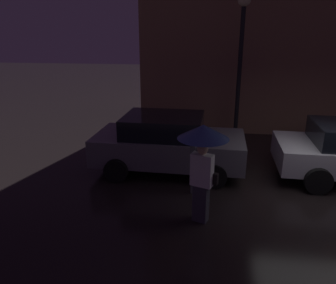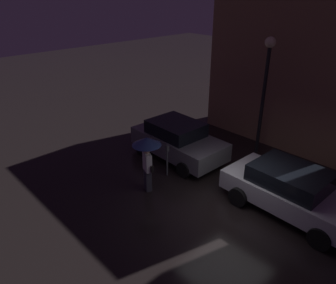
# 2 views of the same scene
# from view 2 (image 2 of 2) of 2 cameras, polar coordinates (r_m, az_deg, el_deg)

# --- Properties ---
(ground_plane) EXTENTS (60.00, 60.00, 0.00)m
(ground_plane) POSITION_cam_2_polar(r_m,az_deg,el_deg) (10.61, 10.77, -11.77)
(ground_plane) COLOR black
(building_facade_left) EXTENTS (7.38, 3.00, 7.63)m
(building_facade_left) POSITION_cam_2_polar(r_m,az_deg,el_deg) (15.13, 22.58, 14.06)
(building_facade_left) COLOR #8C664C
(building_facade_left) RESTS_ON ground
(parked_car_grey) EXTENTS (3.95, 2.06, 1.51)m
(parked_car_grey) POSITION_cam_2_polar(r_m,az_deg,el_deg) (13.09, 1.72, 0.37)
(parked_car_grey) COLOR slate
(parked_car_grey) RESTS_ON ground
(parked_car_silver) EXTENTS (4.23, 2.07, 1.45)m
(parked_car_silver) POSITION_cam_2_polar(r_m,az_deg,el_deg) (10.70, 20.78, -7.85)
(parked_car_silver) COLOR #B7B7BF
(parked_car_silver) RESTS_ON ground
(pedestrian_with_umbrella) EXTENTS (0.96, 0.96, 1.99)m
(pedestrian_with_umbrella) POSITION_cam_2_polar(r_m,az_deg,el_deg) (10.63, -3.69, -1.38)
(pedestrian_with_umbrella) COLOR #383842
(pedestrian_with_umbrella) RESTS_ON ground
(parking_meter) EXTENTS (0.12, 0.10, 1.22)m
(parking_meter) POSITION_cam_2_polar(r_m,az_deg,el_deg) (11.83, -0.15, -2.64)
(parking_meter) COLOR #4C5154
(parking_meter) RESTS_ON ground
(street_lamp_near) EXTENTS (0.41, 0.41, 4.70)m
(street_lamp_near) POSITION_cam_2_polar(r_m,az_deg,el_deg) (13.24, 16.68, 10.81)
(street_lamp_near) COLOR black
(street_lamp_near) RESTS_ON ground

